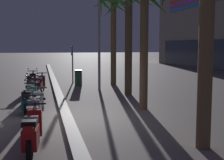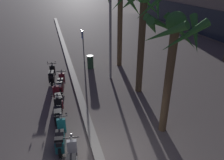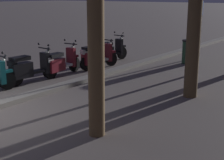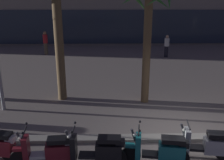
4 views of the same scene
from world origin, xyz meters
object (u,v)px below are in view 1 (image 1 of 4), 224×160
scooter_maroon_mid_front (33,90)px  scooter_black_tail_end (31,82)px  scooter_teal_second_in_line (29,101)px  palm_tree_mid_walkway (114,14)px  scooter_grey_lead_nearest (33,119)px  palm_tree_far_corner (129,11)px  street_lamp (99,16)px  scooter_silver_mid_rear (36,108)px  litter_bin (78,78)px  scooter_red_far_back (32,133)px  crossing_sign (72,60)px  scooter_black_last_in_row (31,94)px  palm_tree_near_sign (144,10)px  scooter_maroon_mid_centre (40,85)px

scooter_maroon_mid_front → scooter_black_tail_end: bearing=-176.6°
scooter_teal_second_in_line → palm_tree_mid_walkway: (-7.41, 4.83, 3.89)m
scooter_teal_second_in_line → scooter_grey_lead_nearest: bearing=4.1°
palm_tree_far_corner → palm_tree_mid_walkway: palm_tree_mid_walkway is taller
palm_tree_far_corner → street_lamp: bearing=-153.4°
scooter_teal_second_in_line → palm_tree_mid_walkway: palm_tree_mid_walkway is taller
scooter_silver_mid_rear → litter_bin: 9.11m
scooter_red_far_back → crossing_sign: size_ratio=0.75×
scooter_red_far_back → crossing_sign: 13.66m
street_lamp → scooter_black_last_in_row: bearing=-42.9°
scooter_black_last_in_row → scooter_grey_lead_nearest: size_ratio=1.02×
scooter_teal_second_in_line → litter_bin: scooter_teal_second_in_line is taller
crossing_sign → palm_tree_far_corner: (5.71, 2.21, 2.60)m
scooter_black_tail_end → scooter_maroon_mid_front: same height
scooter_teal_second_in_line → palm_tree_near_sign: palm_tree_near_sign is taller
scooter_maroon_mid_centre → scooter_red_far_back: size_ratio=0.96×
scooter_black_tail_end → scooter_grey_lead_nearest: same height
scooter_black_last_in_row → palm_tree_mid_walkway: bearing=140.1°
scooter_maroon_mid_centre → crossing_sign: (-4.52, 2.07, 1.05)m
palm_tree_far_corner → scooter_grey_lead_nearest: bearing=-34.9°
scooter_black_tail_end → scooter_black_last_in_row: same height
scooter_maroon_mid_front → scooter_red_far_back: 7.35m
scooter_maroon_mid_centre → scooter_teal_second_in_line: 4.54m
scooter_maroon_mid_front → scooter_grey_lead_nearest: (5.95, 0.13, 0.02)m
scooter_maroon_mid_centre → scooter_black_last_in_row: size_ratio=0.95×
scooter_maroon_mid_centre → scooter_maroon_mid_front: 1.60m
scooter_red_far_back → litter_bin: (-11.87, 2.41, 0.02)m
scooter_grey_lead_nearest → crossing_sign: (-12.05, 2.21, 1.04)m
scooter_maroon_mid_centre → litter_bin: bearing=142.2°
scooter_maroon_mid_front → scooter_silver_mid_rear: 4.28m
scooter_grey_lead_nearest → street_lamp: street_lamp is taller
scooter_maroon_mid_centre → scooter_teal_second_in_line: (4.53, -0.35, 0.00)m
scooter_black_last_in_row → street_lamp: bearing=137.1°
street_lamp → scooter_silver_mid_rear: bearing=-25.9°
scooter_maroon_mid_centre → scooter_red_far_back: scooter_red_far_back is taller
scooter_grey_lead_nearest → litter_bin: bearing=167.0°
scooter_black_last_in_row → scooter_teal_second_in_line: same height
palm_tree_far_corner → palm_tree_mid_walkway: 4.08m
scooter_maroon_mid_front → palm_tree_mid_walkway: palm_tree_mid_walkway is taller
scooter_maroon_mid_centre → crossing_sign: size_ratio=0.73×
scooter_silver_mid_rear → scooter_maroon_mid_front: bearing=-177.5°
scooter_maroon_mid_front → palm_tree_far_corner: 5.86m
scooter_silver_mid_rear → scooter_grey_lead_nearest: scooter_grey_lead_nearest is taller
palm_tree_near_sign → palm_tree_far_corner: (-3.50, 0.40, 0.34)m
scooter_maroon_mid_centre → crossing_sign: bearing=155.3°
palm_tree_far_corner → street_lamp: 2.39m
scooter_black_last_in_row → street_lamp: size_ratio=0.28×
scooter_silver_mid_rear → scooter_grey_lead_nearest: bearing=-1.9°
crossing_sign → litter_bin: 1.89m
litter_bin → scooter_maroon_mid_centre: bearing=-37.8°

